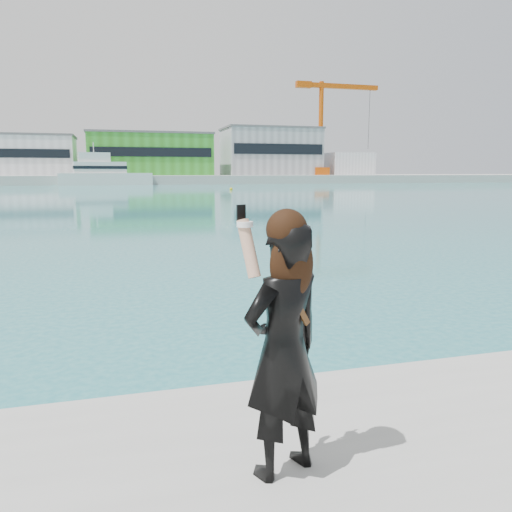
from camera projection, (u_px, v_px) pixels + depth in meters
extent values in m
cube|color=#9E9E99|center=(119.00, 179.00, 127.40)|extent=(320.00, 40.00, 2.00)
cube|color=silver|center=(22.00, 156.00, 118.77)|extent=(24.00, 15.00, 9.00)
cube|color=black|center=(16.00, 153.00, 111.47)|extent=(22.80, 0.20, 1.98)
cube|color=#59595B|center=(20.00, 136.00, 117.97)|extent=(24.48, 15.30, 0.50)
cube|color=#2F8D23|center=(150.00, 155.00, 126.61)|extent=(30.00, 16.00, 10.00)
cube|color=black|center=(152.00, 152.00, 118.84)|extent=(28.50, 0.20, 2.20)
cube|color=#59595B|center=(149.00, 134.00, 125.74)|extent=(30.60, 16.32, 0.50)
cube|color=gray|center=(270.00, 152.00, 134.91)|extent=(25.00, 15.00, 12.00)
cube|color=black|center=(279.00, 149.00, 127.59)|extent=(23.75, 0.20, 2.64)
cube|color=#59595B|center=(271.00, 129.00, 133.86)|extent=(25.50, 15.30, 0.50)
cube|color=silver|center=(348.00, 164.00, 139.32)|extent=(12.00, 10.00, 6.00)
cube|color=#D4500C|center=(320.00, 171.00, 133.22)|extent=(4.00, 4.00, 2.00)
cylinder|color=#D4500C|center=(321.00, 125.00, 131.21)|extent=(1.20, 1.20, 22.00)
cube|color=#D4500C|center=(343.00, 86.00, 131.12)|extent=(20.00, 1.20, 1.20)
cube|color=#D4500C|center=(304.00, 85.00, 128.22)|extent=(4.00, 1.60, 1.60)
cylinder|color=black|center=(369.00, 119.00, 134.58)|extent=(0.10, 0.10, 16.00)
cylinder|color=silver|center=(210.00, 159.00, 123.83)|extent=(0.16, 0.16, 8.00)
cube|color=#F6510E|center=(212.00, 145.00, 123.42)|extent=(1.20, 0.04, 0.80)
cube|color=silver|center=(106.00, 179.00, 107.85)|extent=(19.83, 7.43, 2.58)
cube|color=silver|center=(100.00, 167.00, 107.05)|extent=(11.18, 5.65, 2.37)
cube|color=silver|center=(94.00, 157.00, 106.29)|extent=(6.81, 4.33, 1.94)
cube|color=black|center=(100.00, 167.00, 107.05)|extent=(11.41, 5.78, 0.65)
cylinder|color=silver|center=(93.00, 147.00, 105.95)|extent=(0.17, 0.17, 2.15)
sphere|color=#DCB90B|center=(231.00, 190.00, 79.28)|extent=(0.50, 0.50, 0.50)
imported|color=black|center=(284.00, 351.00, 3.38)|extent=(0.76, 0.64, 1.78)
sphere|color=black|center=(287.00, 230.00, 3.23)|extent=(0.27, 0.27, 0.27)
ellipsoid|color=black|center=(292.00, 265.00, 3.22)|extent=(0.30, 0.15, 0.47)
cylinder|color=tan|center=(249.00, 249.00, 3.21)|extent=(0.15, 0.22, 0.38)
cylinder|color=white|center=(245.00, 224.00, 3.21)|extent=(0.11, 0.11, 0.04)
cube|color=black|center=(241.00, 215.00, 3.23)|extent=(0.07, 0.04, 0.13)
cube|color=#4C2D14|center=(296.00, 302.00, 3.27)|extent=(0.24, 0.11, 0.36)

